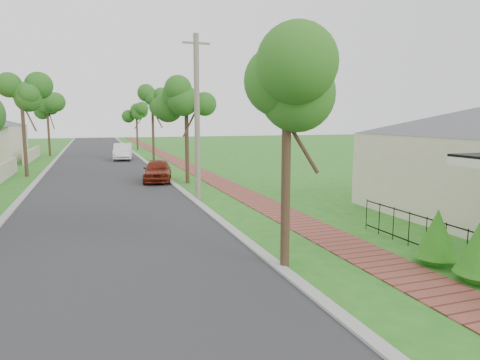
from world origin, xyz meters
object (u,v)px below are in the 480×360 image
parked_car_red (157,171)px  parked_car_white (123,152)px  near_tree (287,101)px  utility_pole (197,117)px

parked_car_red → parked_car_white: (-0.98, 14.43, 0.07)m
parked_car_white → near_tree: size_ratio=0.85×
parked_car_white → near_tree: 30.24m
utility_pole → near_tree: bearing=-90.6°
parked_car_red → utility_pole: (0.92, -6.16, 3.02)m
parked_car_red → utility_pole: size_ratio=0.52×
parked_car_white → near_tree: bearing=-80.5°
parked_car_red → near_tree: near_tree is taller
near_tree → parked_car_white: bearing=93.4°
utility_pole → parked_car_white: bearing=95.3°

